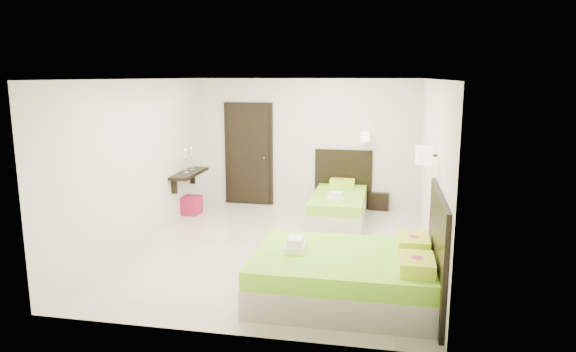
% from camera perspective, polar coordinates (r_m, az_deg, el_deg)
% --- Properties ---
extents(floor, '(5.50, 5.50, 0.00)m').
position_cam_1_polar(floor, '(8.08, -1.11, -8.05)').
color(floor, beige).
rests_on(floor, ground).
extents(bed_single, '(1.15, 1.91, 1.58)m').
position_cam_1_polar(bed_single, '(9.67, 5.69, -3.12)').
color(bed_single, beige).
rests_on(bed_single, ground).
extents(bed_double, '(2.17, 1.84, 1.79)m').
position_cam_1_polar(bed_double, '(6.28, 7.05, -10.76)').
color(bed_double, beige).
rests_on(bed_double, ground).
extents(nightstand, '(0.43, 0.40, 0.35)m').
position_cam_1_polar(nightstand, '(10.54, 10.12, -2.68)').
color(nightstand, black).
rests_on(nightstand, ground).
extents(ottoman, '(0.36, 0.36, 0.35)m').
position_cam_1_polar(ottoman, '(10.17, -10.71, -3.19)').
color(ottoman, maroon).
rests_on(ottoman, ground).
extents(door, '(1.02, 0.15, 2.14)m').
position_cam_1_polar(door, '(10.67, -4.39, 2.42)').
color(door, black).
rests_on(door, ground).
extents(console_shelf, '(0.35, 1.20, 0.78)m').
position_cam_1_polar(console_shelf, '(9.96, -10.96, 0.26)').
color(console_shelf, black).
rests_on(console_shelf, ground).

